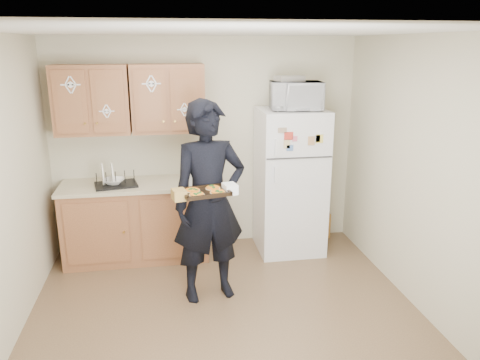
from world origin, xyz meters
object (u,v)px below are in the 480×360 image
object	(u,v)px
refrigerator	(290,182)
dish_rack	(116,178)
person	(209,203)
microwave	(296,96)
baking_tray	(205,193)

from	to	relation	value
refrigerator	dish_rack	size ratio (longest dim) A/B	3.80
person	microwave	world-z (taller)	microwave
microwave	dish_rack	xyz separation A→B (m)	(-2.02, 0.05, -0.87)
refrigerator	microwave	bearing A→B (deg)	-64.09
person	baking_tray	distance (m)	0.36
baking_tray	refrigerator	bearing A→B (deg)	36.13
baking_tray	dish_rack	bearing A→B (deg)	113.11
person	baking_tray	bearing A→B (deg)	-114.17
person	microwave	xyz separation A→B (m)	(1.08, 0.90, 0.89)
person	refrigerator	bearing A→B (deg)	30.12
baking_tray	microwave	world-z (taller)	microwave
person	dish_rack	xyz separation A→B (m)	(-0.94, 0.95, 0.02)
baking_tray	dish_rack	size ratio (longest dim) A/B	0.90
person	dish_rack	bearing A→B (deg)	122.59
microwave	person	bearing A→B (deg)	-134.34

